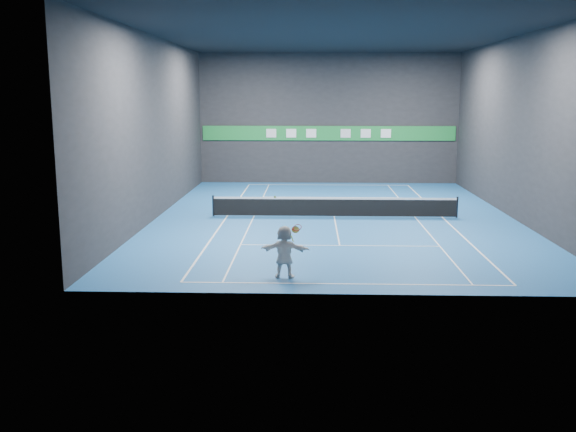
{
  "coord_description": "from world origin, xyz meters",
  "views": [
    {
      "loc": [
        -1.21,
        -32.21,
        6.08
      ],
      "look_at": [
        -2.08,
        -7.85,
        1.5
      ],
      "focal_mm": 40.0,
      "sensor_mm": 36.0,
      "label": 1
    }
  ],
  "objects_px": {
    "tennis_ball": "(275,197)",
    "tennis_net": "(334,206)",
    "tennis_racket": "(296,229)",
    "player": "(284,252)"
  },
  "relations": [
    {
      "from": "tennis_ball",
      "to": "tennis_net",
      "type": "distance_m",
      "value": 11.43
    },
    {
      "from": "tennis_ball",
      "to": "player",
      "type": "bearing_deg",
      "value": -35.77
    },
    {
      "from": "player",
      "to": "tennis_racket",
      "type": "relative_size",
      "value": 2.81
    },
    {
      "from": "tennis_net",
      "to": "tennis_racket",
      "type": "xyz_separation_m",
      "value": [
        -1.69,
        -11.15,
        1.13
      ]
    },
    {
      "from": "tennis_net",
      "to": "tennis_racket",
      "type": "distance_m",
      "value": 11.33
    },
    {
      "from": "player",
      "to": "tennis_net",
      "type": "relative_size",
      "value": 0.14
    },
    {
      "from": "player",
      "to": "tennis_net",
      "type": "distance_m",
      "value": 11.39
    },
    {
      "from": "tennis_ball",
      "to": "tennis_racket",
      "type": "distance_m",
      "value": 1.3
    },
    {
      "from": "tennis_ball",
      "to": "tennis_net",
      "type": "bearing_deg",
      "value": 77.59
    },
    {
      "from": "tennis_ball",
      "to": "tennis_net",
      "type": "height_order",
      "value": "tennis_ball"
    }
  ]
}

